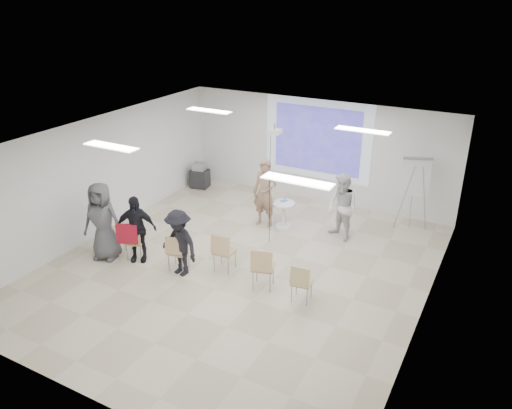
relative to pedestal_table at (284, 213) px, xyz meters
The scene contains 30 objects.
floor 2.42m from the pedestal_table, 89.39° to the right, with size 8.00×9.00×0.10m, color beige.
ceiling 3.57m from the pedestal_table, 89.39° to the right, with size 8.00×9.00×0.10m, color white.
wall_back 2.43m from the pedestal_table, 89.33° to the left, with size 8.00×0.10×3.00m, color silver.
wall_left 4.81m from the pedestal_table, 149.37° to the right, with size 0.10×9.00×3.00m, color silver.
wall_right 4.85m from the pedestal_table, 30.32° to the right, with size 0.10×9.00×3.00m, color silver.
projection_halo 2.56m from the pedestal_table, 89.31° to the left, with size 3.20×0.01×2.30m, color silver.
projection_image 2.55m from the pedestal_table, 89.31° to the left, with size 2.60×0.01×1.90m, color #3933AD.
pedestal_table is the anchor object (origin of this frame).
player_left 0.81m from the pedestal_table, 165.80° to the right, with size 0.75×0.51×2.05m, color #98755D.
player_right 1.65m from the pedestal_table, ahead, with size 0.91×0.73×1.89m, color silver.
controller_left 1.02m from the pedestal_table, 158.42° to the left, with size 0.04×0.12×0.04m, color silver.
controller_right 1.66m from the pedestal_table, 12.87° to the left, with size 0.04×0.12×0.04m, color white.
chair_far_left 4.42m from the pedestal_table, 133.88° to the right, with size 0.61×0.64×1.00m.
chair_left_mid 3.95m from the pedestal_table, 125.65° to the right, with size 0.53×0.55×0.84m.
chair_left_inner 3.35m from the pedestal_table, 109.63° to the right, with size 0.48×0.51×0.87m.
chair_center 2.71m from the pedestal_table, 94.25° to the right, with size 0.47×0.50×0.94m.
chair_right_inner 3.06m from the pedestal_table, 72.91° to the right, with size 0.56×0.59×0.96m.
chair_right_far 3.47m from the pedestal_table, 58.95° to the right, with size 0.44×0.47×0.85m.
red_jacket 4.10m from the pedestal_table, 124.74° to the right, with size 0.48×0.11×0.46m, color #A91427.
laptop 3.26m from the pedestal_table, 110.43° to the right, with size 0.32×0.23×0.03m, color black.
audience_left 3.91m from the pedestal_table, 124.95° to the right, with size 1.06×0.64×1.83m, color black.
audience_mid 3.40m from the pedestal_table, 106.95° to the right, with size 1.12×0.61×1.73m, color black.
audience_outer 4.59m from the pedestal_table, 130.53° to the right, with size 1.02×0.67×2.09m, color #515155.
flipchart_easel 3.47m from the pedestal_table, 26.17° to the left, with size 0.80×0.63×1.95m.
av_cart 3.76m from the pedestal_table, 159.96° to the left, with size 0.61×0.52×0.82m.
ceiling_projector 2.47m from the pedestal_table, 82.06° to the right, with size 0.30×0.25×3.00m.
fluor_panel_nw 3.27m from the pedestal_table, 169.02° to the right, with size 1.20×0.30×0.02m, color white.
fluor_panel_ne 3.30m from the pedestal_table, 10.71° to the right, with size 1.20×0.30×0.02m, color white.
fluor_panel_sw 5.06m from the pedestal_table, 116.95° to the right, with size 1.20×0.30×0.02m, color white.
fluor_panel_se 5.08m from the pedestal_table, 62.46° to the right, with size 1.20×0.30×0.02m, color white.
Camera 1 is at (4.98, -8.45, 5.84)m, focal length 35.00 mm.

